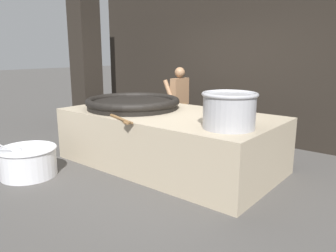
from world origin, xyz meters
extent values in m
plane|color=#474442|center=(0.00, 0.00, 0.00)|extent=(60.00, 60.00, 0.00)
cube|color=black|center=(0.00, 2.30, 1.97)|extent=(7.61, 0.24, 3.93)
cube|color=black|center=(-2.72, 0.55, 1.97)|extent=(0.48, 0.48, 3.93)
cube|color=tan|center=(0.00, 0.00, 0.42)|extent=(3.37, 1.75, 0.84)
cylinder|color=black|center=(-0.72, -0.05, 0.90)|extent=(1.50, 1.50, 0.12)
torus|color=black|center=(-0.72, -0.05, 0.96)|extent=(1.56, 1.56, 0.12)
cylinder|color=#9E9EA3|center=(1.24, -0.34, 1.05)|extent=(0.64, 0.64, 0.42)
torus|color=#9E9EA3|center=(1.24, -0.34, 1.26)|extent=(0.69, 0.69, 0.04)
cylinder|color=brown|center=(-0.37, -0.78, 0.86)|extent=(1.01, 0.39, 0.04)
cube|color=brown|center=(0.08, -0.93, 0.85)|extent=(0.15, 0.13, 0.02)
cylinder|color=#8C6647|center=(-0.79, 1.26, 0.36)|extent=(0.11, 0.11, 0.72)
cylinder|color=#8C6647|center=(-0.79, 1.41, 0.36)|extent=(0.11, 0.11, 0.72)
cube|color=olive|center=(-0.79, 1.33, 0.51)|extent=(0.17, 0.22, 0.47)
cube|color=#8C6647|center=(-0.79, 1.33, 0.99)|extent=(0.15, 0.44, 0.53)
cylinder|color=#8C6647|center=(-0.88, 1.11, 0.99)|extent=(0.29, 0.09, 0.49)
cylinder|color=#8C6647|center=(-0.88, 1.55, 0.99)|extent=(0.29, 0.09, 0.49)
sphere|color=#8C6647|center=(-0.79, 1.33, 1.37)|extent=(0.20, 0.20, 0.20)
cylinder|color=silver|center=(-1.26, -1.66, 0.20)|extent=(0.78, 0.78, 0.41)
torus|color=silver|center=(-1.26, -1.66, 0.41)|extent=(0.82, 0.82, 0.04)
cylinder|color=orange|center=(-1.26, -1.66, 0.29)|extent=(0.69, 0.69, 0.10)
cylinder|color=orange|center=(-1.05, -1.65, 0.36)|extent=(0.06, 0.04, 0.03)
cylinder|color=orange|center=(-1.15, -1.58, 0.36)|extent=(0.05, 0.05, 0.04)
cylinder|color=orange|center=(-1.20, -1.79, 0.36)|extent=(0.04, 0.04, 0.03)
cylinder|color=orange|center=(-1.28, -1.59, 0.36)|extent=(0.05, 0.04, 0.03)
cylinder|color=orange|center=(-1.20, -1.44, 0.36)|extent=(0.04, 0.03, 0.03)
cylinder|color=orange|center=(-1.28, -1.88, 0.36)|extent=(0.06, 0.03, 0.03)
cylinder|color=orange|center=(-1.16, -1.79, 0.36)|extent=(0.05, 0.04, 0.02)
cylinder|color=orange|center=(-1.26, -1.65, 0.36)|extent=(0.04, 0.04, 0.03)
cylinder|color=orange|center=(-1.37, -1.66, 0.36)|extent=(0.03, 0.05, 0.03)
sphere|color=silver|center=(-1.29, -1.79, 0.38)|extent=(0.14, 0.14, 0.14)
camera|label=1|loc=(3.15, -3.87, 1.77)|focal=35.00mm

